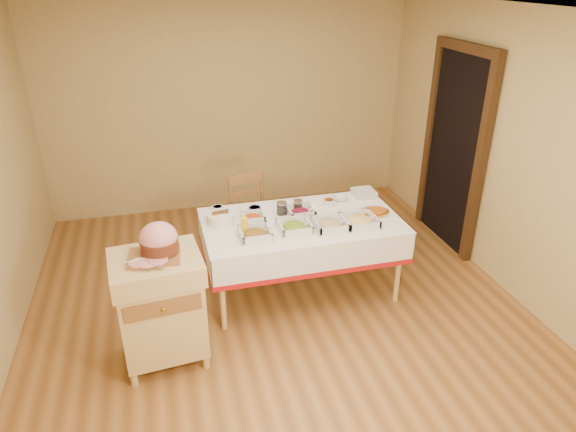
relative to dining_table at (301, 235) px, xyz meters
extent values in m
plane|color=#925E2D|center=(-0.30, -0.30, -0.60)|extent=(5.00, 5.00, 0.00)
plane|color=white|center=(-0.30, -0.30, 2.00)|extent=(5.00, 5.00, 0.00)
plane|color=tan|center=(-0.30, 2.20, 0.70)|extent=(4.50, 0.00, 4.50)
plane|color=tan|center=(-0.30, -2.80, 0.70)|extent=(4.50, 0.00, 4.50)
plane|color=tan|center=(1.95, -0.30, 0.70)|extent=(0.00, 5.00, 5.00)
cube|color=black|center=(1.91, 0.60, 0.45)|extent=(0.06, 0.90, 2.10)
cube|color=#3D2513|center=(1.89, 0.10, 0.45)|extent=(0.08, 0.10, 2.10)
cube|color=#3D2513|center=(1.89, 1.10, 0.45)|extent=(0.08, 0.10, 2.10)
cube|color=#3D2513|center=(1.89, 0.60, 1.55)|extent=(0.08, 1.10, 0.10)
cube|color=#D7B676|center=(0.00, 0.00, 0.13)|extent=(1.80, 1.00, 0.04)
cylinder|color=#D7B676|center=(-0.82, -0.42, -0.24)|extent=(0.05, 0.05, 0.71)
cylinder|color=#D7B676|center=(-0.82, 0.42, -0.24)|extent=(0.05, 0.05, 0.71)
cylinder|color=#D7B676|center=(0.82, -0.42, -0.24)|extent=(0.05, 0.05, 0.71)
cylinder|color=#D7B676|center=(0.82, 0.42, -0.24)|extent=(0.05, 0.05, 0.71)
cube|color=white|center=(0.00, 0.00, 0.16)|extent=(1.82, 1.02, 0.01)
cube|color=#D7B676|center=(-1.33, -0.67, -0.15)|extent=(0.67, 0.57, 0.67)
cube|color=#D7B676|center=(-1.33, -0.67, 0.26)|extent=(0.71, 0.61, 0.17)
cube|color=brown|center=(-1.33, -0.93, 0.07)|extent=(0.55, 0.06, 0.13)
sphere|color=gold|center=(-1.33, -0.94, 0.07)|extent=(0.03, 0.03, 0.03)
cylinder|color=#D7B676|center=(-1.61, -0.90, -0.54)|extent=(0.06, 0.06, 0.11)
cylinder|color=#D7B676|center=(-1.61, -0.45, -0.54)|extent=(0.06, 0.06, 0.11)
cylinder|color=#D7B676|center=(-1.05, -0.90, -0.54)|extent=(0.06, 0.06, 0.11)
cylinder|color=#D7B676|center=(-1.05, -0.45, -0.54)|extent=(0.06, 0.06, 0.11)
cube|color=brown|center=(-0.32, 0.61, -0.12)|extent=(0.53, 0.52, 0.03)
cylinder|color=brown|center=(-0.44, 0.38, -0.37)|extent=(0.04, 0.04, 0.46)
cylinder|color=brown|center=(-0.55, 0.73, -0.37)|extent=(0.04, 0.04, 0.46)
cylinder|color=brown|center=(-0.09, 0.48, -0.37)|extent=(0.04, 0.04, 0.46)
cylinder|color=brown|center=(-0.19, 0.84, -0.37)|extent=(0.04, 0.04, 0.46)
cylinder|color=brown|center=(-0.55, 0.73, 0.11)|extent=(0.04, 0.04, 0.49)
cylinder|color=brown|center=(-0.19, 0.84, 0.11)|extent=(0.04, 0.04, 0.49)
cube|color=brown|center=(-0.37, 0.78, 0.31)|extent=(0.38, 0.14, 0.09)
cube|color=brown|center=(-1.33, -0.67, 0.36)|extent=(0.37, 0.30, 0.02)
ellipsoid|color=pink|center=(-1.28, -0.64, 0.49)|extent=(0.28, 0.25, 0.24)
cylinder|color=#572613|center=(-1.28, -0.64, 0.42)|extent=(0.28, 0.28, 0.09)
cube|color=silver|center=(-1.37, -0.82, 0.37)|extent=(0.23, 0.10, 0.00)
cylinder|color=silver|center=(-1.40, -0.72, 0.38)|extent=(0.27, 0.08, 0.01)
cube|color=silver|center=(-0.48, -0.23, 0.17)|extent=(0.27, 0.27, 0.02)
ellipsoid|color=red|center=(-0.48, -0.23, 0.20)|extent=(0.20, 0.20, 0.07)
cylinder|color=silver|center=(-0.42, -0.25, 0.20)|extent=(0.16, 0.01, 0.12)
cube|color=silver|center=(-0.12, -0.18, 0.17)|extent=(0.28, 0.28, 0.02)
ellipsoid|color=#AAA215|center=(-0.12, -0.18, 0.20)|extent=(0.21, 0.21, 0.07)
cylinder|color=silver|center=(-0.06, -0.21, 0.20)|extent=(0.16, 0.01, 0.11)
cube|color=silver|center=(0.20, -0.22, 0.17)|extent=(0.28, 0.28, 0.02)
ellipsoid|color=tan|center=(0.20, -0.22, 0.20)|extent=(0.21, 0.21, 0.07)
cylinder|color=silver|center=(0.27, -0.25, 0.20)|extent=(0.16, 0.01, 0.11)
cube|color=silver|center=(0.48, -0.22, 0.17)|extent=(0.30, 0.30, 0.02)
ellipsoid|color=#E8C46E|center=(0.48, -0.22, 0.20)|extent=(0.23, 0.23, 0.08)
cylinder|color=silver|center=(0.55, -0.25, 0.20)|extent=(0.16, 0.01, 0.11)
cube|color=silver|center=(-0.43, 0.11, 0.17)|extent=(0.20, 0.20, 0.01)
ellipsoid|color=#AF410D|center=(-0.43, 0.11, 0.19)|extent=(0.15, 0.15, 0.05)
cylinder|color=silver|center=(-0.39, 0.09, 0.19)|extent=(0.13, 0.01, 0.09)
cube|color=silver|center=(0.02, 0.10, 0.17)|extent=(0.24, 0.24, 0.02)
ellipsoid|color=maroon|center=(0.02, 0.10, 0.19)|extent=(0.18, 0.18, 0.06)
cylinder|color=silver|center=(0.07, 0.07, 0.20)|extent=(0.16, 0.01, 0.11)
cylinder|color=silver|center=(-0.72, 0.40, 0.19)|extent=(0.11, 0.11, 0.05)
cylinder|color=black|center=(-0.72, 0.40, 0.20)|extent=(0.09, 0.09, 0.02)
cylinder|color=#1B1C50|center=(-0.38, 0.28, 0.19)|extent=(0.12, 0.12, 0.05)
cylinder|color=maroon|center=(-0.38, 0.28, 0.20)|extent=(0.09, 0.09, 0.02)
cylinder|color=silver|center=(0.36, 0.26, 0.19)|extent=(0.11, 0.11, 0.06)
cylinder|color=#AF410D|center=(0.36, 0.26, 0.21)|extent=(0.09, 0.09, 0.02)
imported|color=silver|center=(0.00, 0.35, 0.18)|extent=(0.15, 0.15, 0.04)
imported|color=silver|center=(0.50, 0.33, 0.18)|extent=(0.18, 0.18, 0.05)
cylinder|color=silver|center=(-0.15, 0.17, 0.22)|extent=(0.09, 0.09, 0.11)
cylinder|color=silver|center=(-0.15, 0.17, 0.28)|extent=(0.10, 0.10, 0.01)
cylinder|color=black|center=(-0.15, 0.17, 0.20)|extent=(0.08, 0.08, 0.08)
cylinder|color=silver|center=(0.02, 0.20, 0.21)|extent=(0.08, 0.08, 0.10)
cylinder|color=silver|center=(0.02, 0.20, 0.27)|extent=(0.09, 0.09, 0.01)
cylinder|color=black|center=(0.02, 0.20, 0.20)|extent=(0.07, 0.07, 0.07)
cylinder|color=yellow|center=(-0.55, -0.11, 0.23)|extent=(0.06, 0.06, 0.14)
cone|color=yellow|center=(-0.55, -0.11, 0.32)|extent=(0.04, 0.04, 0.04)
cylinder|color=white|center=(-0.73, 0.14, 0.21)|extent=(0.25, 0.25, 0.09)
cube|color=silver|center=(0.77, 0.37, 0.17)|extent=(0.21, 0.21, 0.01)
cube|color=silver|center=(0.77, 0.37, 0.18)|extent=(0.21, 0.21, 0.01)
cube|color=silver|center=(0.77, 0.37, 0.19)|extent=(0.21, 0.21, 0.01)
cube|color=silver|center=(0.77, 0.37, 0.21)|extent=(0.21, 0.21, 0.01)
cube|color=silver|center=(0.77, 0.37, 0.22)|extent=(0.21, 0.21, 0.01)
ellipsoid|color=gold|center=(0.70, -0.05, 0.17)|extent=(0.30, 0.22, 0.03)
ellipsoid|color=#B05912|center=(0.70, -0.05, 0.19)|extent=(0.26, 0.18, 0.03)
camera|label=1|loc=(-1.21, -4.08, 2.28)|focal=32.00mm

